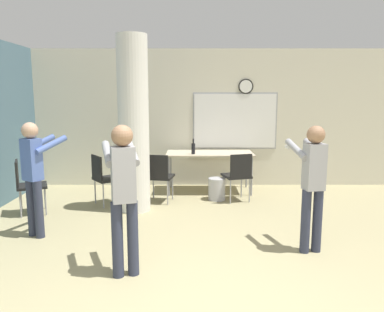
# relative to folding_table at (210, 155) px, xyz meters

# --- Properties ---
(wall_back) EXTENTS (8.00, 0.15, 2.80)m
(wall_back) POSITION_rel_folding_table_xyz_m (-0.12, 0.59, 0.68)
(wall_back) COLOR beige
(wall_back) RESTS_ON ground_plane
(support_pillar) EXTENTS (0.49, 0.49, 2.80)m
(support_pillar) POSITION_rel_folding_table_xyz_m (-1.27, -1.23, 0.68)
(support_pillar) COLOR silver
(support_pillar) RESTS_ON ground_plane
(folding_table) EXTENTS (1.67, 0.77, 0.77)m
(folding_table) POSITION_rel_folding_table_xyz_m (0.00, 0.00, 0.00)
(folding_table) COLOR beige
(folding_table) RESTS_ON ground_plane
(bottle_on_table) EXTENTS (0.07, 0.07, 0.29)m
(bottle_on_table) POSITION_rel_folding_table_xyz_m (-0.32, -0.18, 0.16)
(bottle_on_table) COLOR black
(bottle_on_table) RESTS_ON folding_table
(waste_bin) EXTENTS (0.31, 0.31, 0.39)m
(waste_bin) POSITION_rel_folding_table_xyz_m (0.11, -0.61, -0.52)
(waste_bin) COLOR #B2B2B7
(waste_bin) RESTS_ON ground_plane
(chair_near_pillar) EXTENTS (0.61, 0.61, 0.87)m
(chair_near_pillar) POSITION_rel_folding_table_xyz_m (-1.84, -0.94, -0.21)
(chair_near_pillar) COLOR black
(chair_near_pillar) RESTS_ON ground_plane
(chair_table_left) EXTENTS (0.51, 0.51, 0.87)m
(chair_table_left) POSITION_rel_folding_table_xyz_m (-0.92, -0.81, -0.21)
(chair_table_left) COLOR black
(chair_table_left) RESTS_ON ground_plane
(chair_by_left_wall) EXTENTS (0.58, 0.58, 0.87)m
(chair_by_left_wall) POSITION_rel_folding_table_xyz_m (-2.94, -1.44, -0.21)
(chair_by_left_wall) COLOR black
(chair_by_left_wall) RESTS_ON ground_plane
(chair_table_right) EXTENTS (0.54, 0.54, 0.87)m
(chair_table_right) POSITION_rel_folding_table_xyz_m (0.47, -0.73, -0.21)
(chair_table_right) COLOR black
(chair_table_right) RESTS_ON ground_plane
(person_playing_front) EXTENTS (0.47, 0.63, 1.58)m
(person_playing_front) POSITION_rel_folding_table_xyz_m (-1.04, -3.49, 0.21)
(person_playing_front) COLOR #2D3347
(person_playing_front) RESTS_ON ground_plane
(person_watching_back) EXTENTS (0.53, 0.61, 1.53)m
(person_watching_back) POSITION_rel_folding_table_xyz_m (-2.41, -2.39, 0.18)
(person_watching_back) COLOR #2D3347
(person_watching_back) RESTS_ON ground_plane
(person_playing_side) EXTENTS (0.42, 0.59, 1.52)m
(person_playing_side) POSITION_rel_folding_table_xyz_m (1.08, -2.89, 0.18)
(person_playing_side) COLOR #2D3347
(person_playing_side) RESTS_ON ground_plane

